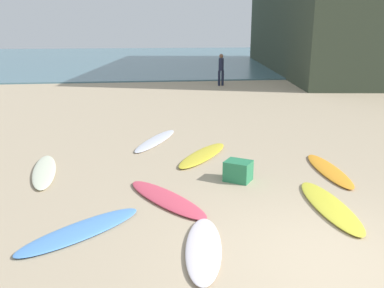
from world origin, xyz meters
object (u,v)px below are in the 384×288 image
at_px(surfboard_4, 44,171).
at_px(surfboard_8, 330,206).
at_px(beachgoer_near, 221,68).
at_px(beach_cooler, 238,171).
at_px(surfboard_5, 204,248).
at_px(surfboard_7, 329,170).
at_px(surfboard_1, 81,230).
at_px(surfboard_2, 166,199).
at_px(surfboard_3, 156,140).
at_px(surfboard_0, 203,155).

height_order(surfboard_4, surfboard_8, surfboard_4).
relative_size(surfboard_8, beachgoer_near, 1.36).
relative_size(surfboard_4, beachgoer_near, 1.37).
height_order(beachgoer_near, beach_cooler, beachgoer_near).
height_order(surfboard_5, surfboard_7, surfboard_5).
height_order(surfboard_1, beach_cooler, beach_cooler).
distance_m(surfboard_5, surfboard_8, 2.76).
relative_size(surfboard_1, surfboard_5, 1.15).
bearing_deg(beach_cooler, beachgoer_near, 80.07).
distance_m(surfboard_2, beach_cooler, 1.81).
bearing_deg(surfboard_1, surfboard_4, 162.17).
relative_size(surfboard_1, surfboard_4, 0.93).
xyz_separation_m(surfboard_3, surfboard_4, (-2.60, -2.30, 0.01)).
xyz_separation_m(beachgoer_near, beach_cooler, (-2.56, -14.61, -0.75)).
height_order(surfboard_8, beachgoer_near, beachgoer_near).
relative_size(surfboard_4, surfboard_5, 1.24).
height_order(surfboard_2, surfboard_7, surfboard_2).
relative_size(surfboard_5, beachgoer_near, 1.11).
xyz_separation_m(surfboard_1, surfboard_8, (4.33, 0.37, 0.00)).
bearing_deg(surfboard_4, surfboard_0, -177.52).
bearing_deg(surfboard_2, surfboard_0, -144.05).
distance_m(surfboard_0, surfboard_2, 2.85).
height_order(surfboard_7, beach_cooler, beach_cooler).
height_order(surfboard_3, beachgoer_near, beachgoer_near).
relative_size(surfboard_3, surfboard_4, 1.08).
bearing_deg(surfboard_3, surfboard_1, 100.93).
xyz_separation_m(surfboard_0, beachgoer_near, (3.03, 12.85, 0.92)).
xyz_separation_m(surfboard_1, beach_cooler, (3.02, 1.94, 0.18)).
height_order(surfboard_3, surfboard_7, surfboard_7).
xyz_separation_m(surfboard_4, beach_cooler, (4.19, -1.04, 0.17)).
height_order(surfboard_1, surfboard_2, surfboard_2).
distance_m(surfboard_3, surfboard_4, 3.48).
height_order(surfboard_1, beachgoer_near, beachgoer_near).
distance_m(surfboard_0, surfboard_8, 3.78).
bearing_deg(beachgoer_near, surfboard_2, 70.58).
height_order(surfboard_2, surfboard_8, surfboard_2).
distance_m(surfboard_1, surfboard_3, 5.47).
bearing_deg(surfboard_1, surfboard_8, 55.52).
distance_m(surfboard_3, surfboard_7, 4.85).
relative_size(surfboard_0, surfboard_8, 1.01).
relative_size(surfboard_2, surfboard_5, 1.19).
relative_size(surfboard_3, surfboard_5, 1.34).
bearing_deg(beach_cooler, surfboard_4, 166.10).
distance_m(surfboard_7, beach_cooler, 2.20).
relative_size(surfboard_2, surfboard_7, 0.97).
bearing_deg(surfboard_8, surfboard_1, 6.38).
distance_m(surfboard_1, surfboard_4, 3.20).
bearing_deg(surfboard_1, beachgoer_near, 122.02).
xyz_separation_m(surfboard_1, surfboard_4, (-1.18, 2.98, 0.01)).
bearing_deg(surfboard_2, beach_cooler, 177.33).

